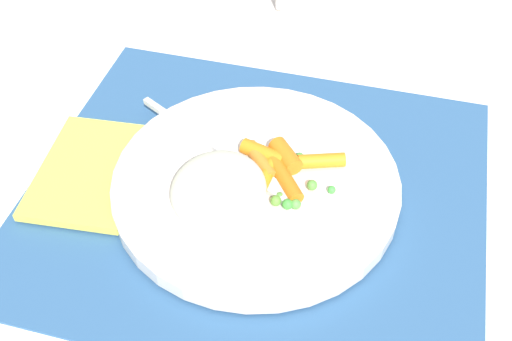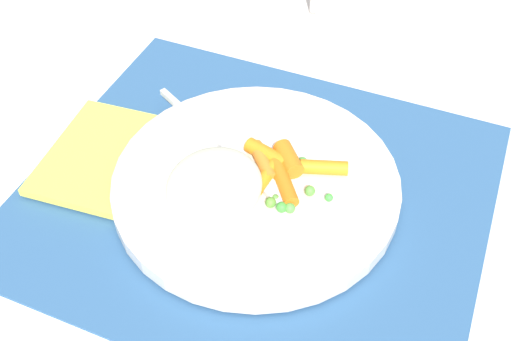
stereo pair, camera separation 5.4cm
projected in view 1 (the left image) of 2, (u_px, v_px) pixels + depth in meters
The scene contains 8 objects.
ground_plane at pixel (256, 194), 0.59m from camera, with size 2.40×2.40×0.00m, color white.
placemat at pixel (256, 192), 0.59m from camera, with size 0.42×0.37×0.01m, color #2D5684.
plate at pixel (256, 184), 0.58m from camera, with size 0.27×0.27×0.02m, color silver.
rice_mound at pixel (219, 190), 0.54m from camera, with size 0.08×0.09×0.04m, color beige.
carrot_portion at pixel (280, 163), 0.58m from camera, with size 0.10×0.07×0.02m.
pea_scatter at pixel (285, 184), 0.57m from camera, with size 0.10×0.08×0.01m.
fork at pixel (231, 158), 0.59m from camera, with size 0.19×0.11×0.01m.
napkin at pixel (92, 171), 0.60m from camera, with size 0.10×0.14×0.01m, color #EAE54C.
Camera 1 is at (0.10, -0.38, 0.45)m, focal length 43.87 mm.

